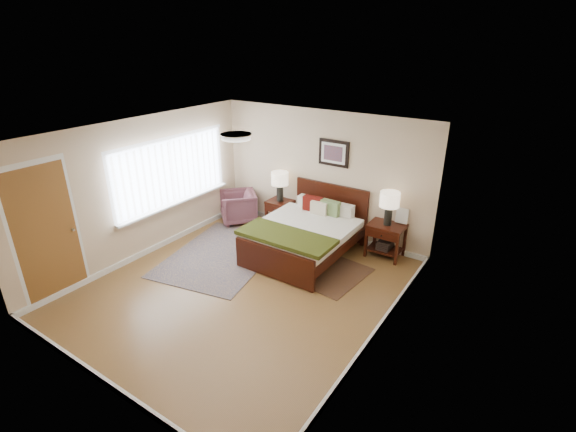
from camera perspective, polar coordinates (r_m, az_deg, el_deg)
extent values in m
plane|color=brown|center=(6.87, -6.08, -9.72)|extent=(5.00, 5.00, 0.00)
cube|color=#CCB494|center=(8.22, 4.66, 5.69)|extent=(4.50, 0.04, 2.50)
cube|color=#CCB494|center=(4.88, -25.90, -9.91)|extent=(4.50, 0.04, 2.50)
cube|color=#CCB494|center=(7.84, -19.36, 3.53)|extent=(0.04, 5.00, 2.50)
cube|color=#CCB494|center=(5.25, 12.79, -5.54)|extent=(0.04, 5.00, 2.50)
cube|color=white|center=(5.90, -7.13, 11.10)|extent=(4.50, 5.00, 0.02)
cube|color=silver|center=(8.19, -15.59, 5.94)|extent=(0.02, 2.72, 1.32)
cube|color=silver|center=(8.18, -15.52, 5.92)|extent=(0.01, 2.60, 1.20)
cube|color=silver|center=(8.35, -14.90, 1.77)|extent=(0.10, 2.72, 0.04)
cube|color=silver|center=(7.06, -30.20, -2.01)|extent=(0.01, 1.00, 2.18)
cube|color=brown|center=(7.06, -30.09, -2.33)|extent=(0.01, 0.90, 2.10)
cylinder|color=#999999|center=(7.21, -27.32, -1.69)|extent=(0.04, 0.04, 0.04)
cylinder|color=white|center=(5.90, -7.11, 10.72)|extent=(0.40, 0.40, 0.07)
cylinder|color=beige|center=(5.90, -7.12, 11.05)|extent=(0.44, 0.44, 0.01)
cube|color=#340E07|center=(8.31, 5.88, 0.82)|extent=(1.56, 0.06, 1.09)
cube|color=#340E07|center=(6.92, -1.97, -6.49)|extent=(1.56, 0.06, 0.55)
cube|color=#340E07|center=(8.00, -2.21, -1.98)|extent=(0.06, 1.95, 0.18)
cube|color=#340E07|center=(7.32, 7.27, -4.71)|extent=(0.06, 1.95, 0.18)
cube|color=silver|center=(7.58, 2.33, -2.44)|extent=(1.46, 1.93, 0.21)
cube|color=silver|center=(7.44, 1.94, -1.71)|extent=(1.64, 1.70, 0.10)
cube|color=#2E340F|center=(7.02, -0.30, -2.86)|extent=(1.68, 0.70, 0.07)
cube|color=silver|center=(8.21, 3.03, 1.79)|extent=(0.49, 0.18, 0.25)
cube|color=silver|center=(7.91, 7.28, 0.77)|extent=(0.49, 0.18, 0.25)
cube|color=#500D09|center=(8.04, 3.37, 1.60)|extent=(0.38, 0.17, 0.31)
cube|color=#627C47|center=(7.86, 5.82, 1.02)|extent=(0.38, 0.16, 0.31)
cube|color=beige|center=(7.89, 4.29, 1.00)|extent=(0.33, 0.13, 0.27)
cube|color=black|center=(7.95, 6.27, 8.56)|extent=(0.62, 0.03, 0.50)
cube|color=silver|center=(7.93, 6.20, 8.53)|extent=(0.50, 0.01, 0.38)
cube|color=#A52D23|center=(7.93, 6.17, 8.51)|extent=(0.38, 0.01, 0.28)
cube|color=#340E07|center=(8.68, -1.10, 1.95)|extent=(0.50, 0.45, 0.05)
cube|color=#340E07|center=(8.76, -2.97, 0.07)|extent=(0.05, 0.05, 0.54)
cube|color=#340E07|center=(8.53, -0.61, -0.57)|extent=(0.05, 0.05, 0.54)
cube|color=#340E07|center=(9.05, -1.53, 0.88)|extent=(0.05, 0.05, 0.54)
cube|color=#340E07|center=(8.83, 0.79, 0.28)|extent=(0.05, 0.05, 0.54)
cube|color=#340E07|center=(8.56, -1.88, 0.90)|extent=(0.44, 0.03, 0.14)
cube|color=#340E07|center=(7.68, 13.39, -1.32)|extent=(0.64, 0.48, 0.05)
cube|color=#340E07|center=(7.73, 10.62, -3.50)|extent=(0.05, 0.05, 0.59)
cube|color=#340E07|center=(7.56, 14.64, -4.54)|extent=(0.05, 0.05, 0.59)
cube|color=#340E07|center=(8.08, 11.82, -2.36)|extent=(0.05, 0.05, 0.59)
cube|color=#340E07|center=(7.92, 15.67, -3.33)|extent=(0.05, 0.05, 0.59)
cube|color=#340E07|center=(7.53, 12.71, -2.61)|extent=(0.58, 0.03, 0.14)
cube|color=#340E07|center=(7.88, 13.08, -4.42)|extent=(0.58, 0.42, 0.03)
cube|color=black|center=(7.87, 13.10, -4.22)|extent=(0.23, 0.30, 0.03)
cube|color=black|center=(7.86, 13.12, -4.00)|extent=(0.23, 0.30, 0.03)
cube|color=black|center=(7.84, 13.14, -3.77)|extent=(0.23, 0.30, 0.03)
cube|color=black|center=(7.82, 13.17, -3.54)|extent=(0.23, 0.30, 0.03)
cube|color=black|center=(7.81, 13.19, -3.31)|extent=(0.23, 0.30, 0.03)
cylinder|color=black|center=(8.61, -1.11, 3.13)|extent=(0.14, 0.14, 0.32)
cylinder|color=black|center=(8.55, -1.12, 4.26)|extent=(0.02, 0.02, 0.06)
cylinder|color=beige|center=(8.51, -1.12, 5.15)|extent=(0.35, 0.35, 0.26)
cylinder|color=black|center=(7.61, 13.52, -0.02)|extent=(0.14, 0.14, 0.32)
cylinder|color=black|center=(7.54, 13.65, 1.23)|extent=(0.02, 0.02, 0.06)
cylinder|color=beige|center=(7.49, 13.75, 2.22)|extent=(0.35, 0.35, 0.26)
imported|color=brown|center=(9.09, -6.83, 1.26)|extent=(1.03, 1.04, 0.68)
cube|color=#0C1A3F|center=(7.86, -8.96, -5.26)|extent=(2.17, 2.73, 0.01)
cube|color=black|center=(7.17, 6.66, -8.13)|extent=(0.93, 1.29, 0.01)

